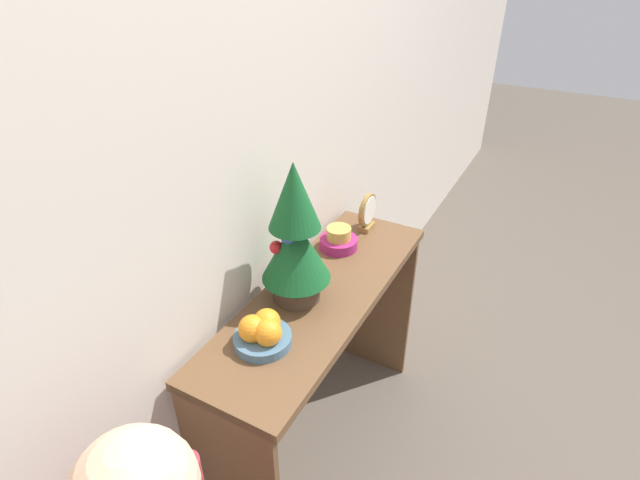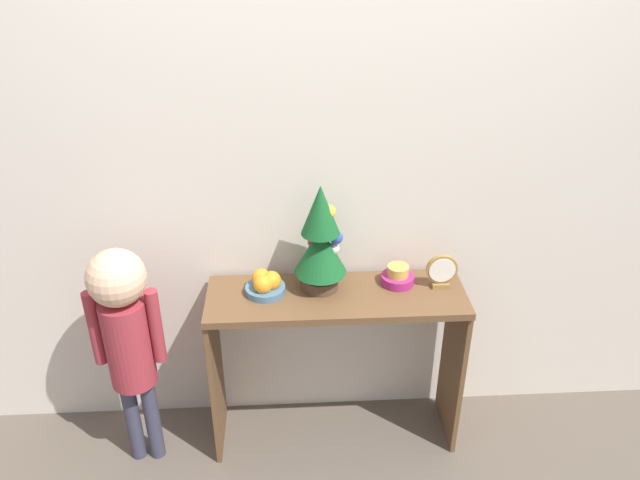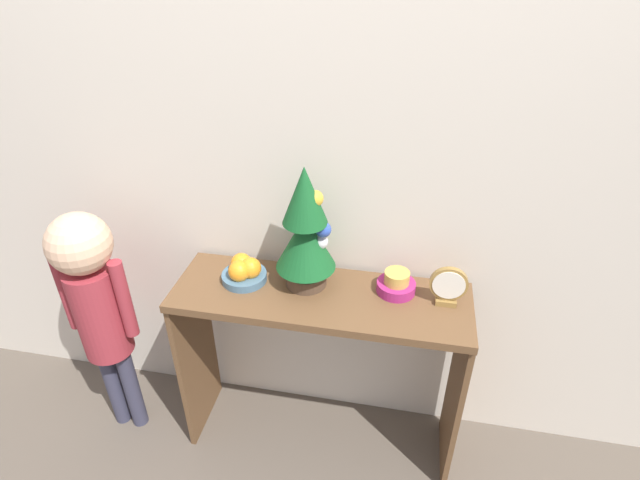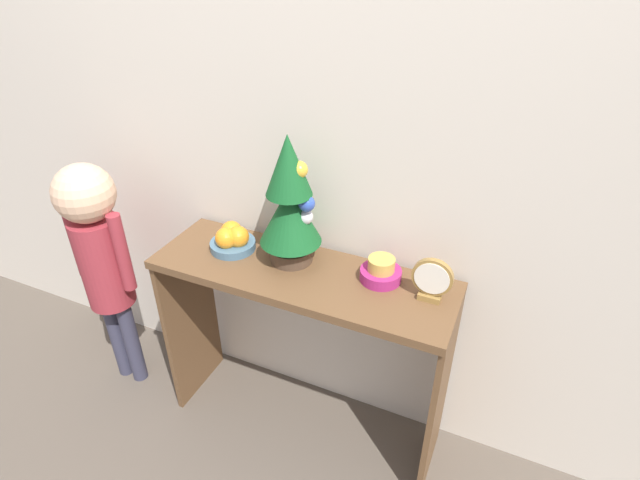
% 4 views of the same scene
% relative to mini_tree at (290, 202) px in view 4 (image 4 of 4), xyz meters
% --- Properties ---
extents(ground_plane, '(12.00, 12.00, 0.00)m').
position_rel_mini_tree_xyz_m(ground_plane, '(0.06, -0.22, -0.98)').
color(ground_plane, brown).
extents(back_wall, '(7.00, 0.05, 2.50)m').
position_rel_mini_tree_xyz_m(back_wall, '(0.06, 0.16, 0.27)').
color(back_wall, beige).
rests_on(back_wall, ground_plane).
extents(console_table, '(1.04, 0.33, 0.76)m').
position_rel_mini_tree_xyz_m(console_table, '(0.06, -0.05, -0.41)').
color(console_table, brown).
rests_on(console_table, ground_plane).
extents(mini_tree, '(0.21, 0.21, 0.45)m').
position_rel_mini_tree_xyz_m(mini_tree, '(0.00, 0.00, 0.00)').
color(mini_tree, '#4C3828').
rests_on(mini_tree, console_table).
extents(fruit_bowl, '(0.16, 0.16, 0.09)m').
position_rel_mini_tree_xyz_m(fruit_bowl, '(-0.22, -0.02, -0.18)').
color(fruit_bowl, '#476B84').
rests_on(fruit_bowl, console_table).
extents(singing_bowl, '(0.14, 0.14, 0.08)m').
position_rel_mini_tree_xyz_m(singing_bowl, '(0.32, 0.01, -0.19)').
color(singing_bowl, '#9E2366').
rests_on(singing_bowl, console_table).
extents(desk_clock, '(0.13, 0.04, 0.15)m').
position_rel_mini_tree_xyz_m(desk_clock, '(0.49, -0.02, -0.15)').
color(desk_clock, olive).
rests_on(desk_clock, console_table).
extents(child_figure, '(0.28, 0.22, 1.03)m').
position_rel_mini_tree_xyz_m(child_figure, '(-0.77, -0.14, -0.29)').
color(child_figure, '#38384C').
rests_on(child_figure, ground_plane).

